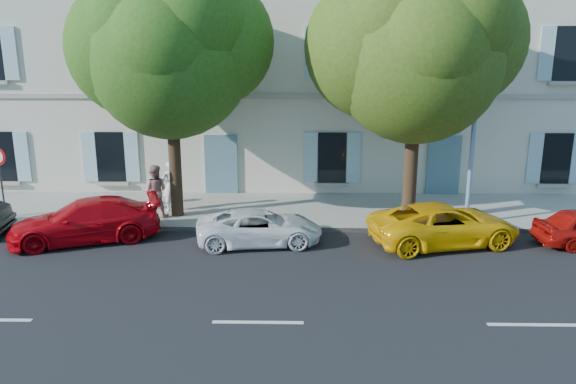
{
  "coord_description": "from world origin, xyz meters",
  "views": [
    {
      "loc": [
        0.87,
        -15.15,
        5.86
      ],
      "look_at": [
        0.55,
        2.0,
        1.4
      ],
      "focal_mm": 35.0,
      "sensor_mm": 36.0,
      "label": 1
    }
  ],
  "objects_px": {
    "car_red_coupe": "(85,221)",
    "car_yellow_supercar": "(444,225)",
    "car_white_coupe": "(260,227)",
    "street_lamp": "(478,97)",
    "pedestrian_a": "(171,186)",
    "tree_right": "(417,57)",
    "tree_left": "(170,57)",
    "pedestrian_b": "(155,191)"
  },
  "relations": [
    {
      "from": "tree_left",
      "to": "street_lamp",
      "type": "xyz_separation_m",
      "value": [
        9.81,
        -0.96,
        -1.17
      ]
    },
    {
      "from": "car_yellow_supercar",
      "to": "pedestrian_a",
      "type": "distance_m",
      "value": 9.45
    },
    {
      "from": "car_yellow_supercar",
      "to": "street_lamp",
      "type": "bearing_deg",
      "value": -51.65
    },
    {
      "from": "pedestrian_a",
      "to": "car_red_coupe",
      "type": "bearing_deg",
      "value": 24.61
    },
    {
      "from": "car_red_coupe",
      "to": "street_lamp",
      "type": "relative_size",
      "value": 0.61
    },
    {
      "from": "tree_right",
      "to": "street_lamp",
      "type": "height_order",
      "value": "tree_right"
    },
    {
      "from": "pedestrian_b",
      "to": "tree_right",
      "type": "bearing_deg",
      "value": 172.94
    },
    {
      "from": "car_white_coupe",
      "to": "pedestrian_b",
      "type": "distance_m",
      "value": 4.4
    },
    {
      "from": "car_white_coupe",
      "to": "street_lamp",
      "type": "distance_m",
      "value": 7.91
    },
    {
      "from": "pedestrian_a",
      "to": "car_yellow_supercar",
      "type": "bearing_deg",
      "value": 131.41
    },
    {
      "from": "car_white_coupe",
      "to": "tree_left",
      "type": "relative_size",
      "value": 0.46
    },
    {
      "from": "street_lamp",
      "to": "tree_left",
      "type": "bearing_deg",
      "value": 174.43
    },
    {
      "from": "tree_left",
      "to": "pedestrian_a",
      "type": "distance_m",
      "value": 4.51
    },
    {
      "from": "car_yellow_supercar",
      "to": "pedestrian_a",
      "type": "bearing_deg",
      "value": 58.14
    },
    {
      "from": "car_white_coupe",
      "to": "pedestrian_a",
      "type": "height_order",
      "value": "pedestrian_a"
    },
    {
      "from": "street_lamp",
      "to": "pedestrian_a",
      "type": "height_order",
      "value": "street_lamp"
    },
    {
      "from": "street_lamp",
      "to": "pedestrian_a",
      "type": "xyz_separation_m",
      "value": [
        -10.12,
        1.52,
        -3.29
      ]
    },
    {
      "from": "car_red_coupe",
      "to": "car_yellow_supercar",
      "type": "xyz_separation_m",
      "value": [
        10.99,
        -0.11,
        -0.02
      ]
    },
    {
      "from": "car_white_coupe",
      "to": "car_red_coupe",
      "type": "bearing_deg",
      "value": 81.32
    },
    {
      "from": "car_red_coupe",
      "to": "tree_left",
      "type": "height_order",
      "value": "tree_left"
    },
    {
      "from": "tree_left",
      "to": "car_red_coupe",
      "type": "bearing_deg",
      "value": -135.36
    },
    {
      "from": "car_white_coupe",
      "to": "street_lamp",
      "type": "bearing_deg",
      "value": -84.12
    },
    {
      "from": "pedestrian_b",
      "to": "car_white_coupe",
      "type": "bearing_deg",
      "value": 144.5
    },
    {
      "from": "car_yellow_supercar",
      "to": "street_lamp",
      "type": "height_order",
      "value": "street_lamp"
    },
    {
      "from": "car_white_coupe",
      "to": "tree_left",
      "type": "height_order",
      "value": "tree_left"
    },
    {
      "from": "car_yellow_supercar",
      "to": "tree_right",
      "type": "xyz_separation_m",
      "value": [
        -0.74,
        1.81,
        4.9
      ]
    },
    {
      "from": "car_red_coupe",
      "to": "car_white_coupe",
      "type": "height_order",
      "value": "car_red_coupe"
    },
    {
      "from": "car_red_coupe",
      "to": "street_lamp",
      "type": "bearing_deg",
      "value": 76.74
    },
    {
      "from": "tree_right",
      "to": "street_lamp",
      "type": "relative_size",
      "value": 1.13
    },
    {
      "from": "car_red_coupe",
      "to": "car_yellow_supercar",
      "type": "height_order",
      "value": "car_red_coupe"
    },
    {
      "from": "car_white_coupe",
      "to": "tree_left",
      "type": "bearing_deg",
      "value": 43.83
    },
    {
      "from": "tree_right",
      "to": "car_yellow_supercar",
      "type": "bearing_deg",
      "value": -67.8
    },
    {
      "from": "street_lamp",
      "to": "pedestrian_a",
      "type": "bearing_deg",
      "value": 171.47
    },
    {
      "from": "car_yellow_supercar",
      "to": "car_red_coupe",
      "type": "bearing_deg",
      "value": 76.05
    },
    {
      "from": "car_white_coupe",
      "to": "car_yellow_supercar",
      "type": "relative_size",
      "value": 0.84
    },
    {
      "from": "street_lamp",
      "to": "car_yellow_supercar",
      "type": "bearing_deg",
      "value": -128.26
    },
    {
      "from": "tree_right",
      "to": "pedestrian_a",
      "type": "height_order",
      "value": "tree_right"
    },
    {
      "from": "car_yellow_supercar",
      "to": "pedestrian_b",
      "type": "height_order",
      "value": "pedestrian_b"
    },
    {
      "from": "car_red_coupe",
      "to": "pedestrian_a",
      "type": "bearing_deg",
      "value": 125.05
    },
    {
      "from": "tree_right",
      "to": "tree_left",
      "type": "bearing_deg",
      "value": 175.49
    },
    {
      "from": "car_white_coupe",
      "to": "car_yellow_supercar",
      "type": "bearing_deg",
      "value": -96.28
    },
    {
      "from": "car_white_coupe",
      "to": "tree_left",
      "type": "distance_m",
      "value": 6.36
    }
  ]
}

